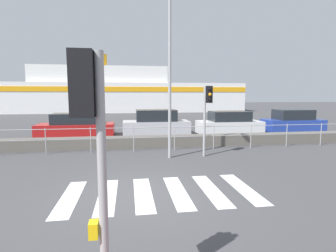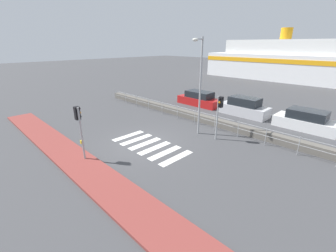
{
  "view_description": "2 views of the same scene",
  "coord_description": "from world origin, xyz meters",
  "px_view_note": "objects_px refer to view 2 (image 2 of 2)",
  "views": [
    {
      "loc": [
        -0.22,
        -6.48,
        2.52
      ],
      "look_at": [
        1.07,
        2.0,
        1.5
      ],
      "focal_mm": 28.0,
      "sensor_mm": 36.0,
      "label": 1
    },
    {
      "loc": [
        10.3,
        -8.11,
        5.94
      ],
      "look_at": [
        1.17,
        1.0,
        1.2
      ],
      "focal_mm": 24.0,
      "sensor_mm": 36.0,
      "label": 2
    }
  ],
  "objects_px": {
    "traffic_light_near": "(79,122)",
    "streetlamp": "(199,78)",
    "parked_car_silver": "(244,107)",
    "parked_car_red": "(199,99)",
    "parked_car_white": "(306,121)",
    "traffic_light_far": "(219,108)",
    "ferry_boat": "(302,64)"
  },
  "relations": [
    {
      "from": "traffic_light_near",
      "to": "streetlamp",
      "type": "distance_m",
      "value": 7.74
    },
    {
      "from": "parked_car_silver",
      "to": "streetlamp",
      "type": "bearing_deg",
      "value": -91.1
    },
    {
      "from": "parked_car_red",
      "to": "parked_car_white",
      "type": "distance_m",
      "value": 9.82
    },
    {
      "from": "streetlamp",
      "to": "parked_car_red",
      "type": "height_order",
      "value": "streetlamp"
    },
    {
      "from": "traffic_light_near",
      "to": "traffic_light_far",
      "type": "bearing_deg",
      "value": 64.4
    },
    {
      "from": "streetlamp",
      "to": "parked_car_red",
      "type": "relative_size",
      "value": 1.41
    },
    {
      "from": "parked_car_red",
      "to": "traffic_light_far",
      "type": "bearing_deg",
      "value": -44.87
    },
    {
      "from": "streetlamp",
      "to": "parked_car_white",
      "type": "relative_size",
      "value": 1.52
    },
    {
      "from": "traffic_light_near",
      "to": "parked_car_silver",
      "type": "bearing_deg",
      "value": 81.14
    },
    {
      "from": "traffic_light_far",
      "to": "parked_car_white",
      "type": "relative_size",
      "value": 0.69
    },
    {
      "from": "streetlamp",
      "to": "parked_car_silver",
      "type": "xyz_separation_m",
      "value": [
        0.12,
        6.48,
        -3.23
      ]
    },
    {
      "from": "traffic_light_near",
      "to": "parked_car_red",
      "type": "relative_size",
      "value": 0.66
    },
    {
      "from": "traffic_light_near",
      "to": "ferry_boat",
      "type": "distance_m",
      "value": 37.41
    },
    {
      "from": "traffic_light_near",
      "to": "parked_car_silver",
      "type": "xyz_separation_m",
      "value": [
        2.14,
        13.74,
        -1.47
      ]
    },
    {
      "from": "traffic_light_far",
      "to": "parked_car_white",
      "type": "distance_m",
      "value": 7.36
    },
    {
      "from": "parked_car_silver",
      "to": "traffic_light_far",
      "type": "bearing_deg",
      "value": -77.32
    },
    {
      "from": "ferry_boat",
      "to": "parked_car_red",
      "type": "height_order",
      "value": "ferry_boat"
    },
    {
      "from": "traffic_light_far",
      "to": "parked_car_white",
      "type": "height_order",
      "value": "traffic_light_far"
    },
    {
      "from": "parked_car_silver",
      "to": "parked_car_white",
      "type": "bearing_deg",
      "value": 0.0
    },
    {
      "from": "ferry_boat",
      "to": "streetlamp",
      "type": "bearing_deg",
      "value": -85.76
    },
    {
      "from": "parked_car_white",
      "to": "streetlamp",
      "type": "bearing_deg",
      "value": -127.81
    },
    {
      "from": "parked_car_silver",
      "to": "parked_car_white",
      "type": "relative_size",
      "value": 1.0
    },
    {
      "from": "traffic_light_near",
      "to": "ferry_boat",
      "type": "xyz_separation_m",
      "value": [
        -0.22,
        37.41,
        0.67
      ]
    },
    {
      "from": "traffic_light_near",
      "to": "ferry_boat",
      "type": "height_order",
      "value": "ferry_boat"
    },
    {
      "from": "traffic_light_far",
      "to": "parked_car_silver",
      "type": "relative_size",
      "value": 0.69
    },
    {
      "from": "streetlamp",
      "to": "ferry_boat",
      "type": "bearing_deg",
      "value": 94.24
    },
    {
      "from": "parked_car_silver",
      "to": "traffic_light_near",
      "type": "bearing_deg",
      "value": -98.86
    },
    {
      "from": "parked_car_red",
      "to": "parked_car_silver",
      "type": "bearing_deg",
      "value": 0.0
    },
    {
      "from": "traffic_light_near",
      "to": "streetlamp",
      "type": "relative_size",
      "value": 0.47
    },
    {
      "from": "streetlamp",
      "to": "parked_car_white",
      "type": "height_order",
      "value": "streetlamp"
    },
    {
      "from": "traffic_light_near",
      "to": "parked_car_white",
      "type": "distance_m",
      "value": 15.52
    },
    {
      "from": "ferry_boat",
      "to": "parked_car_silver",
      "type": "height_order",
      "value": "ferry_boat"
    }
  ]
}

